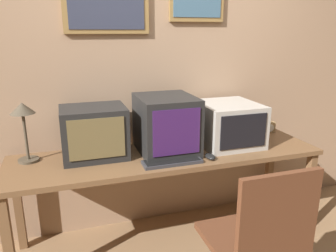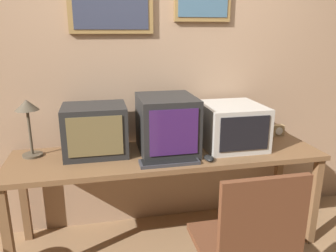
% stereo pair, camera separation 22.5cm
% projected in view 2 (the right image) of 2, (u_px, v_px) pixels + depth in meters
% --- Properties ---
extents(wall_back, '(8.00, 0.08, 2.60)m').
position_uv_depth(wall_back, '(158.00, 69.00, 2.61)').
color(wall_back, tan).
rests_on(wall_back, ground_plane).
extents(desk, '(2.26, 0.61, 0.74)m').
position_uv_depth(desk, '(168.00, 162.00, 2.42)').
color(desk, brown).
rests_on(desk, ground_plane).
extents(monitor_left, '(0.44, 0.36, 0.36)m').
position_uv_depth(monitor_left, '(95.00, 130.00, 2.34)').
color(monitor_left, black).
rests_on(monitor_left, desk).
extents(monitor_center, '(0.40, 0.47, 0.41)m').
position_uv_depth(monitor_center, '(167.00, 124.00, 2.39)').
color(monitor_center, black).
rests_on(monitor_center, desk).
extents(monitor_right, '(0.45, 0.48, 0.33)m').
position_uv_depth(monitor_right, '(231.00, 125.00, 2.52)').
color(monitor_right, '#B7B2A8').
rests_on(monitor_right, desk).
extents(keyboard_main, '(0.40, 0.13, 0.03)m').
position_uv_depth(keyboard_main, '(169.00, 162.00, 2.21)').
color(keyboard_main, '#333338').
rests_on(keyboard_main, desk).
extents(mouse_near_keyboard, '(0.06, 0.11, 0.03)m').
position_uv_depth(mouse_near_keyboard, '(209.00, 158.00, 2.26)').
color(mouse_near_keyboard, black).
rests_on(mouse_near_keyboard, desk).
extents(desk_clock, '(0.10, 0.06, 0.09)m').
position_uv_depth(desk_clock, '(277.00, 130.00, 2.80)').
color(desk_clock, '#A38456').
rests_on(desk_clock, desk).
extents(desk_lamp, '(0.16, 0.16, 0.41)m').
position_uv_depth(desk_lamp, '(28.00, 113.00, 2.26)').
color(desk_lamp, '#4C4233').
rests_on(desk_lamp, desk).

